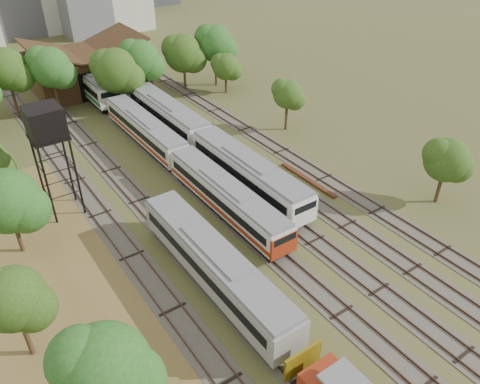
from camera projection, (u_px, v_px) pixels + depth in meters
ground at (394, 329)px, 32.82m from camera, size 240.00×240.00×0.00m
dry_grass_patch at (107, 375)px, 29.71m from camera, size 14.00×60.00×0.04m
tracks at (203, 178)px, 49.65m from camera, size 24.60×80.00×0.19m
railcar_red_set at (181, 160)px, 49.51m from camera, size 2.69×34.58×3.32m
railcar_green_set at (167, 115)px, 58.76m from camera, size 2.99×52.08×3.70m
railcar_rear at (91, 83)px, 68.04m from camera, size 3.20×16.08×3.96m
old_grey_coach at (215, 266)px, 35.37m from camera, size 2.94×18.00×3.64m
water_tower at (46, 126)px, 39.81m from camera, size 3.07×3.07×10.63m
rail_pile_far at (308, 180)px, 49.24m from camera, size 0.51×8.17×0.27m
maintenance_shed at (88, 69)px, 70.57m from camera, size 16.45×11.55×7.58m
tree_band_far at (111, 63)px, 63.10m from camera, size 37.88×11.26×9.30m
tree_band_right at (313, 104)px, 55.35m from camera, size 5.60×40.22×6.79m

